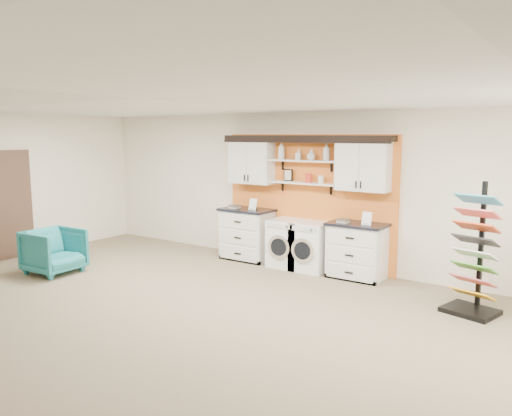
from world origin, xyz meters
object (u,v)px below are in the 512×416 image
Objects in this scene: base_cabinet_right at (357,251)px; dryer at (312,246)px; washer at (289,243)px; base_cabinet_left at (247,234)px; armchair at (54,251)px; sample_rack at (474,273)px.

dryer is at bearing -179.77° from base_cabinet_right.
base_cabinet_right reaches higher than washer.
dryer is (1.41, -0.00, -0.06)m from base_cabinet_left.
base_cabinet_right is 5.21m from armchair.
washer reaches higher than armchair.
base_cabinet_left is 1.41m from dryer.
washer is at bearing -179.85° from base_cabinet_right.
washer is at bearing -176.99° from sample_rack.
dryer is at bearing -0.14° from base_cabinet_left.
washer reaches higher than dryer.
base_cabinet_left is at bearing 179.86° from dryer.
base_cabinet_left is 1.18× the size of armchair.
base_cabinet_left is 0.93m from washer.
base_cabinet_right is at bearing -62.20° from armchair.
sample_rack is (2.81, -0.68, 0.12)m from dryer.
armchair is (-4.46, -2.70, -0.08)m from base_cabinet_right.
sample_rack reaches higher than washer.
sample_rack reaches higher than base_cabinet_left.
base_cabinet_right is at bearing 175.43° from sample_rack.
dryer is 1.01× the size of armchair.
sample_rack is (3.29, -0.68, 0.12)m from washer.
base_cabinet_left is at bearing -42.54° from armchair.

